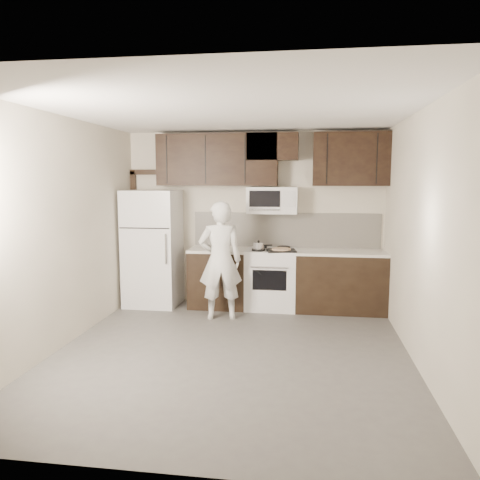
% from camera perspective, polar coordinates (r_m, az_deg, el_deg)
% --- Properties ---
extents(floor, '(4.50, 4.50, 0.00)m').
position_cam_1_polar(floor, '(5.49, -1.06, -13.57)').
color(floor, '#4F4D4A').
rests_on(floor, ground).
extents(back_wall, '(4.00, 0.00, 4.00)m').
position_cam_1_polar(back_wall, '(7.38, 1.73, 2.62)').
color(back_wall, '#B7AF9C').
rests_on(back_wall, ground).
extents(ceiling, '(4.50, 4.50, 0.00)m').
position_cam_1_polar(ceiling, '(5.18, -1.13, 15.55)').
color(ceiling, white).
rests_on(ceiling, back_wall).
extents(counter_run, '(2.95, 0.64, 0.91)m').
position_cam_1_polar(counter_run, '(7.17, 6.23, -4.81)').
color(counter_run, black).
rests_on(counter_run, floor).
extents(stove, '(0.76, 0.66, 0.94)m').
position_cam_1_polar(stove, '(7.18, 3.81, -4.71)').
color(stove, silver).
rests_on(stove, floor).
extents(backsplash, '(2.90, 0.02, 0.54)m').
position_cam_1_polar(backsplash, '(7.35, 5.59, 1.23)').
color(backsplash, beige).
rests_on(backsplash, counter_run).
extents(upper_cabinets, '(3.48, 0.35, 0.78)m').
position_cam_1_polar(upper_cabinets, '(7.17, 3.27, 9.92)').
color(upper_cabinets, black).
rests_on(upper_cabinets, back_wall).
extents(microwave, '(0.76, 0.42, 0.40)m').
position_cam_1_polar(microwave, '(7.14, 3.96, 4.86)').
color(microwave, silver).
rests_on(microwave, upper_cabinets).
extents(refrigerator, '(0.80, 0.76, 1.80)m').
position_cam_1_polar(refrigerator, '(7.42, -10.58, -0.98)').
color(refrigerator, silver).
rests_on(refrigerator, floor).
extents(door_trim, '(0.50, 0.08, 2.12)m').
position_cam_1_polar(door_trim, '(7.81, -12.46, 1.96)').
color(door_trim, black).
rests_on(door_trim, floor).
extents(saucepan, '(0.29, 0.17, 0.16)m').
position_cam_1_polar(saucepan, '(6.96, 2.29, -0.79)').
color(saucepan, silver).
rests_on(saucepan, stove).
extents(baking_tray, '(0.47, 0.39, 0.02)m').
position_cam_1_polar(baking_tray, '(6.94, 5.05, -1.28)').
color(baking_tray, black).
rests_on(baking_tray, counter_run).
extents(pizza, '(0.33, 0.33, 0.02)m').
position_cam_1_polar(pizza, '(6.94, 5.06, -1.11)').
color(pizza, beige).
rests_on(pizza, baking_tray).
extents(person, '(0.68, 0.52, 1.67)m').
position_cam_1_polar(person, '(6.57, -2.42, -2.50)').
color(person, white).
rests_on(person, floor).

